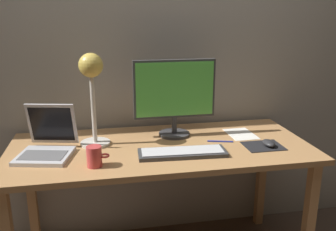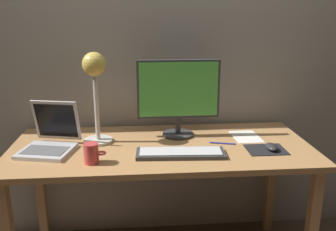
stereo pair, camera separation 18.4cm
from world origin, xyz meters
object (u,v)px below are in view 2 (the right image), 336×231
at_px(keyboard_main, 181,153).
at_px(coffee_mug, 92,153).
at_px(mouse, 272,147).
at_px(desk_lamp, 95,79).
at_px(pen, 223,143).
at_px(monitor, 178,94).
at_px(laptop, 51,136).

xyz_separation_m(keyboard_main, coffee_mug, (-0.43, -0.06, 0.04)).
bearing_deg(mouse, desk_lamp, 167.07).
xyz_separation_m(keyboard_main, desk_lamp, (-0.43, 0.23, 0.34)).
bearing_deg(pen, mouse, -26.71).
bearing_deg(monitor, laptop, -167.99).
distance_m(monitor, mouse, 0.58).
relative_size(mouse, pen, 0.69).
distance_m(keyboard_main, mouse, 0.48).
relative_size(monitor, keyboard_main, 1.03).
bearing_deg(coffee_mug, mouse, 5.25).
bearing_deg(desk_lamp, coffee_mug, -90.17).
bearing_deg(desk_lamp, keyboard_main, -28.47).
bearing_deg(mouse, monitor, 149.02).
relative_size(laptop, coffee_mug, 3.14).
height_order(keyboard_main, pen, keyboard_main).
relative_size(monitor, desk_lamp, 0.94).
bearing_deg(monitor, pen, -34.96).
bearing_deg(laptop, keyboard_main, -13.04).
xyz_separation_m(keyboard_main, mouse, (0.47, 0.02, 0.01)).
height_order(mouse, coffee_mug, coffee_mug).
bearing_deg(desk_lamp, pen, -7.78).
height_order(monitor, keyboard_main, monitor).
distance_m(monitor, keyboard_main, 0.38).
height_order(laptop, coffee_mug, laptop).
bearing_deg(laptop, mouse, -6.44).
xyz_separation_m(monitor, mouse, (0.45, -0.27, -0.23)).
xyz_separation_m(laptop, mouse, (1.13, -0.13, -0.05)).
bearing_deg(laptop, monitor, 12.01).
height_order(laptop, desk_lamp, desk_lamp).
relative_size(keyboard_main, laptop, 1.35).
xyz_separation_m(desk_lamp, coffee_mug, (-0.00, -0.29, -0.30)).
bearing_deg(keyboard_main, mouse, 2.98).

